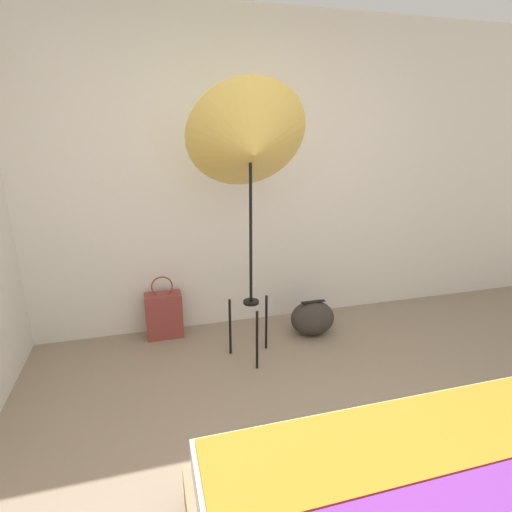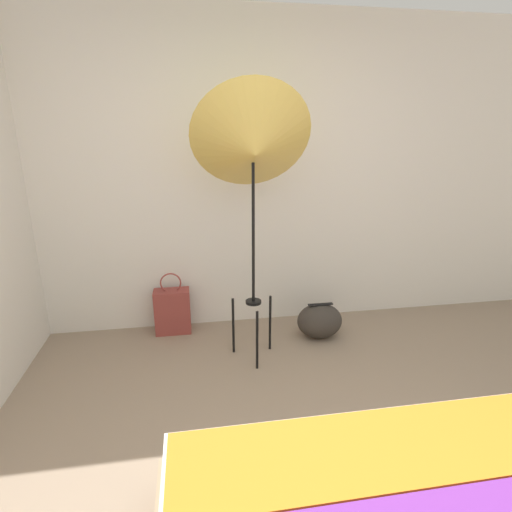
% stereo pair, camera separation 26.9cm
% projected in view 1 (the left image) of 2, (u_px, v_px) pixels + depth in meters
% --- Properties ---
extents(wall_back, '(8.00, 0.05, 2.60)m').
position_uv_depth(wall_back, '(230.00, 179.00, 3.33)').
color(wall_back, silver).
rests_on(wall_back, ground_plane).
extents(photo_umbrella, '(0.84, 0.63, 2.01)m').
position_uv_depth(photo_umbrella, '(250.00, 147.00, 2.64)').
color(photo_umbrella, black).
rests_on(photo_umbrella, ground_plane).
extents(tote_bag, '(0.30, 0.16, 0.55)m').
position_uv_depth(tote_bag, '(164.00, 315.00, 3.36)').
color(tote_bag, brown).
rests_on(tote_bag, ground_plane).
extents(duffel_bag, '(0.38, 0.30, 0.30)m').
position_uv_depth(duffel_bag, '(312.00, 318.00, 3.42)').
color(duffel_bag, '#332D28').
rests_on(duffel_bag, ground_plane).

